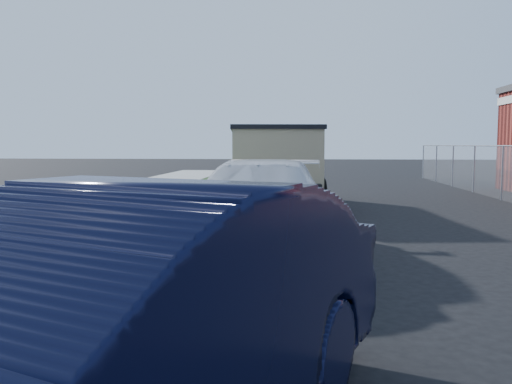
# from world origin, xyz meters

# --- Properties ---
(ground) EXTENTS (120.00, 120.00, 0.00)m
(ground) POSITION_xyz_m (0.00, 0.00, 0.00)
(ground) COLOR black
(ground) RESTS_ON ground
(streetside) EXTENTS (6.12, 50.00, 0.15)m
(streetside) POSITION_xyz_m (-5.57, 2.00, 0.07)
(streetside) COLOR gray
(streetside) RESTS_ON ground
(parking_meter) EXTENTS (0.18, 0.14, 1.17)m
(parking_meter) POSITION_xyz_m (-3.10, -0.99, 0.96)
(parking_meter) COLOR #3F4247
(parking_meter) RESTS_ON ground
(white_wagon) EXTENTS (2.42, 5.54, 1.59)m
(white_wagon) POSITION_xyz_m (-1.26, 0.16, 0.79)
(white_wagon) COLOR silver
(white_wagon) RESTS_ON ground
(navy_sedan) EXTENTS (3.41, 5.21, 1.62)m
(navy_sedan) POSITION_xyz_m (-1.62, -5.81, 0.81)
(navy_sedan) COLOR black
(navy_sedan) RESTS_ON ground
(dump_truck) EXTENTS (3.12, 6.48, 2.45)m
(dump_truck) POSITION_xyz_m (-1.55, 8.04, 1.38)
(dump_truck) COLOR black
(dump_truck) RESTS_ON ground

